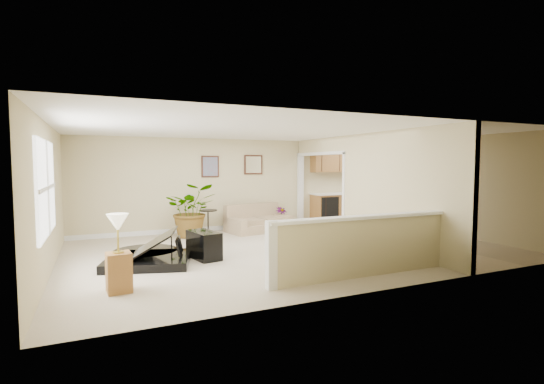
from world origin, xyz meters
name	(u,v)px	position (x,y,z in m)	size (l,w,h in m)	color
floor	(291,249)	(0.00, 0.00, 0.00)	(9.00, 9.00, 0.00)	#C4B598
back_wall	(243,184)	(0.00, 3.00, 1.25)	(9.00, 0.04, 2.50)	#C4B586
front_wall	(387,204)	(0.00, -3.00, 1.25)	(9.00, 0.04, 2.50)	#C4B586
left_wall	(48,198)	(-4.50, 0.00, 1.25)	(0.04, 6.00, 2.50)	#C4B586
right_wall	(447,186)	(4.50, 0.00, 1.25)	(0.04, 6.00, 2.50)	#C4B586
ceiling	(292,131)	(0.00, 0.00, 2.50)	(9.00, 6.00, 0.04)	white
kitchen_vinyl	(405,238)	(3.15, 0.00, 0.00)	(2.70, 6.00, 0.01)	tan
interior_partition	(355,189)	(1.80, 0.25, 1.22)	(0.18, 5.99, 2.50)	#C4B586
pony_half_wall	(361,245)	(0.08, -2.30, 0.52)	(3.42, 0.22, 1.00)	#C4B586
left_window	(45,188)	(-4.49, -0.50, 1.45)	(0.05, 2.15, 1.45)	white
wall_art_left	(210,167)	(-0.95, 2.97, 1.75)	(0.48, 0.04, 0.58)	#3D2016
wall_mirror	(253,165)	(0.30, 2.97, 1.80)	(0.55, 0.04, 0.55)	#3D2016
kitchen_cabinets	(343,195)	(3.19, 2.73, 0.87)	(2.36, 0.65, 2.33)	olive
piano	(145,232)	(-2.98, 0.03, 0.57)	(1.96, 1.96, 1.37)	black
piano_bench	(204,245)	(-1.92, -0.06, 0.26)	(0.40, 0.79, 0.52)	black
loveseat	(258,218)	(0.22, 2.42, 0.36)	(1.84, 1.24, 0.96)	tan
accent_table	(208,219)	(-1.21, 2.26, 0.42)	(0.46, 0.46, 0.66)	black
palm_plant	(192,211)	(-1.62, 2.30, 0.66)	(1.40, 1.27, 1.35)	black
small_plant	(281,220)	(0.95, 2.51, 0.26)	(0.40, 0.40, 0.61)	black
lamp_stand	(119,259)	(-3.52, -1.52, 0.47)	(0.35, 0.35, 1.12)	olive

